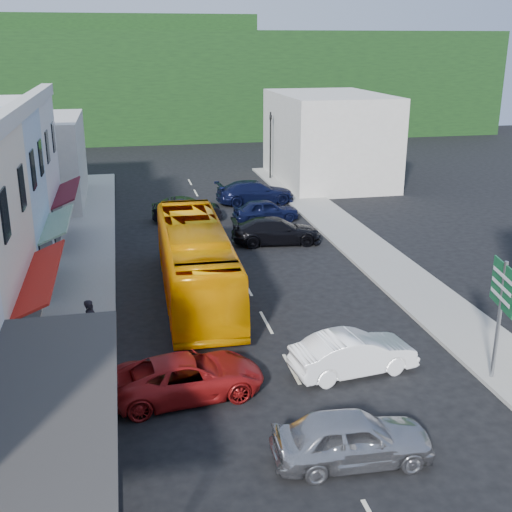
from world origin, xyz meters
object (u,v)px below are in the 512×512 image
at_px(car_silver, 352,439).
at_px(traffic_signal, 270,146).
at_px(car_red, 188,376).
at_px(pedestrian_left, 92,324).
at_px(car_white, 354,354).
at_px(bus, 195,264).
at_px(direction_sign, 499,323).

distance_m(car_silver, traffic_signal, 37.50).
distance_m(car_silver, car_red, 5.89).
xyz_separation_m(car_red, pedestrian_left, (-3.10, 4.02, 0.30)).
xyz_separation_m(car_silver, car_red, (-3.97, 4.35, 0.00)).
height_order(car_white, traffic_signal, traffic_signal).
bearing_deg(car_red, bus, -15.42).
bearing_deg(traffic_signal, direction_sign, 87.41).
height_order(direction_sign, traffic_signal, traffic_signal).
bearing_deg(car_silver, car_red, 44.76).
relative_size(car_white, car_red, 0.96).
distance_m(bus, pedestrian_left, 6.22).
bearing_deg(direction_sign, car_white, 172.31).
bearing_deg(car_red, traffic_signal, -24.38).
relative_size(car_silver, car_red, 0.96).
xyz_separation_m(car_white, direction_sign, (4.38, -1.51, 1.43)).
bearing_deg(pedestrian_left, car_red, -120.87).
bearing_deg(traffic_signal, pedestrian_left, 62.57).
distance_m(car_white, car_red, 5.74).
bearing_deg(pedestrian_left, car_silver, -118.38).
distance_m(car_silver, direction_sign, 7.07).
xyz_separation_m(car_white, pedestrian_left, (-8.84, 3.67, 0.30)).
height_order(car_red, pedestrian_left, pedestrian_left).
distance_m(pedestrian_left, traffic_signal, 31.58).
relative_size(car_silver, car_white, 1.00).
xyz_separation_m(direction_sign, traffic_signal, (0.20, 33.72, 0.62)).
relative_size(bus, car_white, 2.64).
relative_size(bus, traffic_signal, 2.11).
height_order(car_silver, traffic_signal, traffic_signal).
relative_size(bus, car_red, 2.52).
xyz_separation_m(bus, car_white, (4.46, -8.05, -0.85)).
distance_m(bus, direction_sign, 13.04).
bearing_deg(traffic_signal, car_silver, 78.00).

